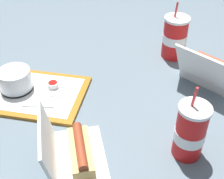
% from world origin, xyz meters
% --- Properties ---
extents(ground_plane, '(3.20, 3.20, 0.00)m').
position_xyz_m(ground_plane, '(0.00, 0.00, 0.00)').
color(ground_plane, slate).
extents(food_tray, '(0.42, 0.34, 0.01)m').
position_xyz_m(food_tray, '(0.25, -0.05, 0.01)').
color(food_tray, '#A56619').
rests_on(food_tray, ground_plane).
extents(cake_container, '(0.12, 0.12, 0.08)m').
position_xyz_m(cake_container, '(0.31, -0.08, 0.05)').
color(cake_container, black).
rests_on(cake_container, food_tray).
extents(ketchup_cup, '(0.04, 0.04, 0.02)m').
position_xyz_m(ketchup_cup, '(0.18, -0.07, 0.03)').
color(ketchup_cup, white).
rests_on(ketchup_cup, food_tray).
extents(napkin_stack, '(0.12, 0.12, 0.00)m').
position_xyz_m(napkin_stack, '(0.17, -0.07, 0.02)').
color(napkin_stack, white).
rests_on(napkin_stack, food_tray).
extents(plastic_fork, '(0.11, 0.02, 0.00)m').
position_xyz_m(plastic_fork, '(0.22, 0.02, 0.02)').
color(plastic_fork, white).
rests_on(plastic_fork, food_tray).
extents(clamshell_hotdog_corner, '(0.19, 0.23, 0.17)m').
position_xyz_m(clamshell_hotdog_corner, '(0.07, 0.27, 0.04)').
color(clamshell_hotdog_corner, white).
rests_on(clamshell_hotdog_corner, ground_plane).
extents(clamshell_hotdog_center, '(0.28, 0.28, 0.17)m').
position_xyz_m(clamshell_hotdog_center, '(-0.41, -0.12, 0.04)').
color(clamshell_hotdog_center, white).
rests_on(clamshell_hotdog_center, ground_plane).
extents(soda_cup_corner, '(0.09, 0.09, 0.24)m').
position_xyz_m(soda_cup_corner, '(-0.24, 0.23, 0.09)').
color(soda_cup_corner, red).
rests_on(soda_cup_corner, ground_plane).
extents(soda_cup_right, '(0.10, 0.10, 0.24)m').
position_xyz_m(soda_cup_right, '(-0.30, -0.29, 0.09)').
color(soda_cup_right, red).
rests_on(soda_cup_right, ground_plane).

